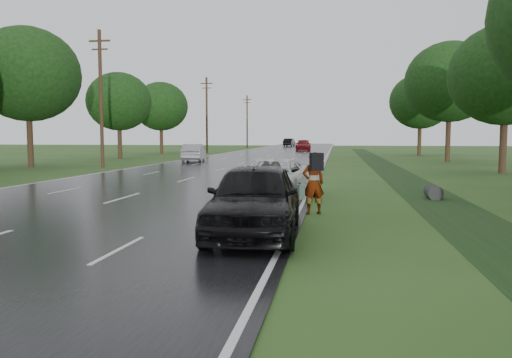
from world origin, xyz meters
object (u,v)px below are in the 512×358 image
object	(u,v)px
pedestrian	(313,182)
white_pickup	(272,178)
silver_sedan	(194,153)
dark_sedan	(255,199)

from	to	relation	value
pedestrian	white_pickup	xyz separation A→B (m)	(-1.68, 3.54, -0.20)
white_pickup	silver_sedan	distance (m)	26.36
silver_sedan	white_pickup	bearing A→B (deg)	103.43
pedestrian	silver_sedan	bearing A→B (deg)	-88.34
pedestrian	white_pickup	bearing A→B (deg)	-86.04
white_pickup	dark_sedan	xyz separation A→B (m)	(0.50, -7.09, 0.13)
white_pickup	dark_sedan	world-z (taller)	dark_sedan
pedestrian	dark_sedan	xyz separation A→B (m)	(-1.18, -3.55, -0.07)
white_pickup	silver_sedan	bearing A→B (deg)	119.39
white_pickup	silver_sedan	size ratio (longest dim) A/B	1.09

